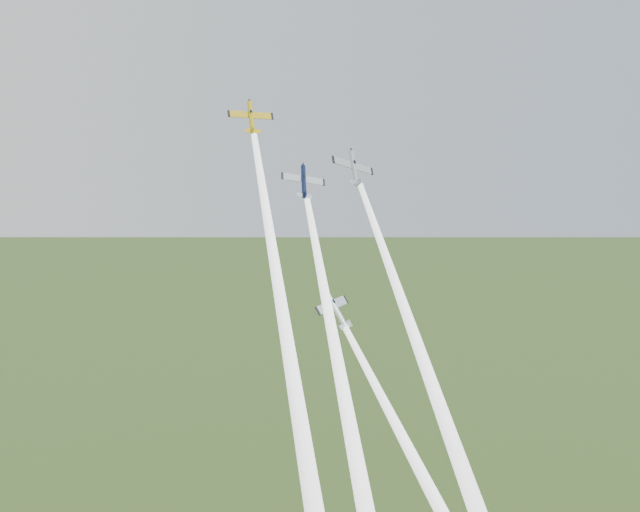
{
  "coord_description": "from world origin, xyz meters",
  "views": [
    {
      "loc": [
        -69.01,
        -106.76,
        108.2
      ],
      "look_at": [
        0.0,
        -6.0,
        92.0
      ],
      "focal_mm": 45.0,
      "sensor_mm": 36.0,
      "label": 1
    }
  ],
  "objects_px": {
    "plane_yellow": "(251,117)",
    "plane_silver_right": "(354,168)",
    "plane_navy": "(304,181)",
    "plane_silver_low": "(335,308)"
  },
  "relations": [
    {
      "from": "plane_yellow",
      "to": "plane_silver_low",
      "type": "distance_m",
      "value": 31.86
    },
    {
      "from": "plane_navy",
      "to": "plane_silver_low",
      "type": "relative_size",
      "value": 0.86
    },
    {
      "from": "plane_silver_right",
      "to": "plane_silver_low",
      "type": "xyz_separation_m",
      "value": [
        -14.58,
        -14.91,
        -20.32
      ]
    },
    {
      "from": "plane_navy",
      "to": "plane_silver_low",
      "type": "height_order",
      "value": "plane_navy"
    },
    {
      "from": "plane_silver_right",
      "to": "plane_silver_low",
      "type": "bearing_deg",
      "value": -132.92
    },
    {
      "from": "plane_yellow",
      "to": "plane_silver_right",
      "type": "bearing_deg",
      "value": 21.72
    },
    {
      "from": "plane_yellow",
      "to": "plane_silver_right",
      "type": "height_order",
      "value": "plane_yellow"
    },
    {
      "from": "plane_silver_low",
      "to": "plane_navy",
      "type": "bearing_deg",
      "value": 63.96
    },
    {
      "from": "plane_navy",
      "to": "plane_silver_right",
      "type": "height_order",
      "value": "plane_silver_right"
    },
    {
      "from": "plane_yellow",
      "to": "plane_silver_low",
      "type": "xyz_separation_m",
      "value": [
        6.67,
        -12.88,
        -28.37
      ]
    }
  ]
}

